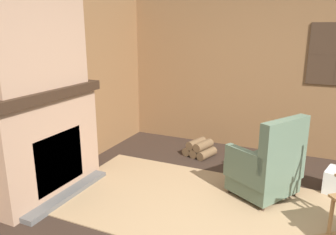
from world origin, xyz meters
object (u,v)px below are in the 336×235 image
at_px(armchair, 267,168).
at_px(storage_case, 45,80).
at_px(firewood_stack, 200,149).
at_px(oil_lamp_vase, 11,86).

relative_size(armchair, storage_case, 4.51).
bearing_deg(armchair, firewood_stack, -8.11).
relative_size(firewood_stack, oil_lamp_vase, 2.24).
distance_m(armchair, firewood_stack, 1.45).
xyz_separation_m(armchair, oil_lamp_vase, (-2.41, -1.31, 0.98)).
bearing_deg(armchair, storage_case, 49.89).
relative_size(armchair, oil_lamp_vase, 4.44).
height_order(armchair, firewood_stack, armchair).
height_order(armchair, oil_lamp_vase, oil_lamp_vase).
distance_m(firewood_stack, storage_case, 2.49).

